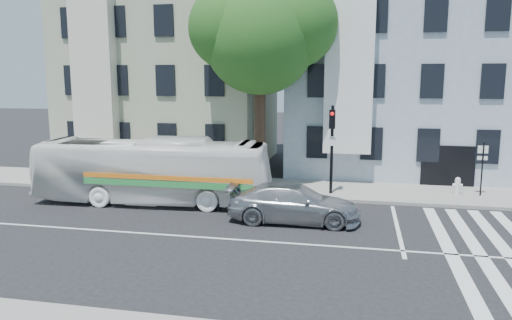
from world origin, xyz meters
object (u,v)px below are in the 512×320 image
(sedan, at_px, (294,203))
(bus, at_px, (152,171))
(traffic_signal, at_px, (332,138))
(fire_hydrant, at_px, (457,185))

(sedan, bearing_deg, bus, 75.15)
(bus, height_order, traffic_signal, traffic_signal)
(sedan, relative_size, fire_hydrant, 6.40)
(sedan, height_order, traffic_signal, traffic_signal)
(traffic_signal, distance_m, fire_hydrant, 6.38)
(bus, relative_size, sedan, 2.05)
(bus, xyz_separation_m, fire_hydrant, (13.64, 3.95, -0.91))
(bus, distance_m, sedan, 6.83)
(bus, xyz_separation_m, traffic_signal, (7.77, 2.79, 1.31))
(traffic_signal, bearing_deg, bus, -162.98)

